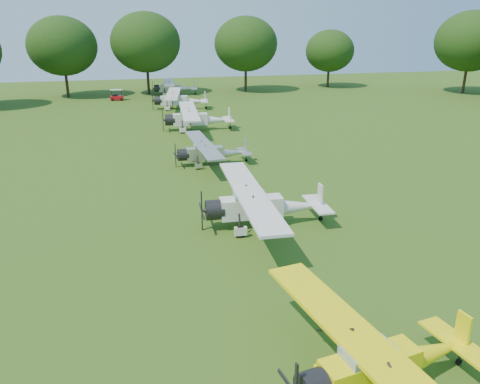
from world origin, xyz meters
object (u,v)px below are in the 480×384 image
object	(u,v)px
aircraft_4	(210,151)
aircraft_5	(195,117)
aircraft_3	(261,203)
aircraft_7	(173,87)
aircraft_6	(178,99)
golf_cart	(117,97)
aircraft_2	(383,361)

from	to	relation	value
aircraft_4	aircraft_5	world-z (taller)	aircraft_5
aircraft_3	aircraft_7	distance (m)	53.82
aircraft_3	aircraft_6	bearing A→B (deg)	92.74
aircraft_4	aircraft_5	xyz separation A→B (m)	(0.91, 13.41, 0.26)
aircraft_6	aircraft_4	bearing A→B (deg)	-82.23
aircraft_4	aircraft_7	bearing A→B (deg)	86.07
aircraft_4	golf_cart	size ratio (longest dim) A/B	5.08
aircraft_2	aircraft_4	bearing A→B (deg)	82.31
golf_cart	aircraft_2	bearing A→B (deg)	-79.88
aircraft_4	aircraft_6	world-z (taller)	aircraft_6
aircraft_6	aircraft_3	bearing A→B (deg)	-81.03
aircraft_5	aircraft_7	bearing A→B (deg)	93.37
aircraft_6	aircraft_5	bearing A→B (deg)	-79.97
aircraft_3	aircraft_5	xyz separation A→B (m)	(0.41, 26.31, 0.06)
aircraft_4	aircraft_7	size ratio (longest dim) A/B	0.87
aircraft_2	aircraft_6	world-z (taller)	aircraft_6
aircraft_3	golf_cart	world-z (taller)	aircraft_3
aircraft_7	aircraft_4	bearing A→B (deg)	-87.42
aircraft_5	golf_cart	size ratio (longest dim) A/B	6.26
aircraft_3	aircraft_7	size ratio (longest dim) A/B	1.02
aircraft_3	aircraft_6	distance (m)	40.14
aircraft_7	golf_cart	distance (m)	9.73
aircraft_3	golf_cart	xyz separation A→B (m)	(-7.91, 50.15, -0.81)
aircraft_3	aircraft_6	size ratio (longest dim) A/B	0.97
aircraft_5	aircraft_7	xyz separation A→B (m)	(0.66, 27.49, -0.09)
aircraft_5	aircraft_6	xyz separation A→B (m)	(-0.17, 13.83, -0.03)
aircraft_6	aircraft_7	xyz separation A→B (m)	(0.84, 13.66, -0.06)
aircraft_2	golf_cart	bearing A→B (deg)	88.38
aircraft_5	golf_cart	xyz separation A→B (m)	(-8.32, 23.84, -0.87)
aircraft_2	aircraft_7	size ratio (longest dim) A/B	0.93
golf_cart	aircraft_6	bearing A→B (deg)	-47.81
aircraft_2	aircraft_5	xyz separation A→B (m)	(0.45, 39.67, 0.18)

